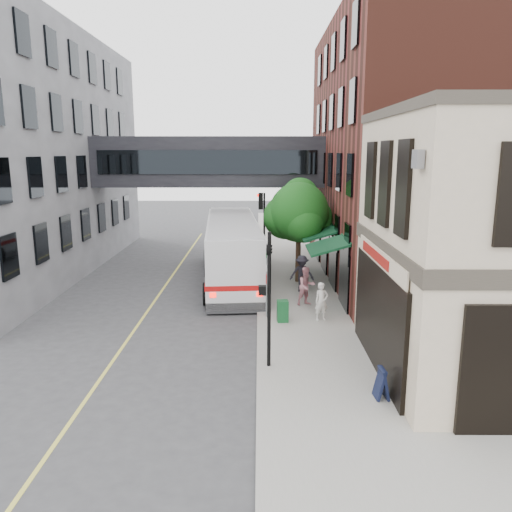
{
  "coord_description": "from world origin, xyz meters",
  "views": [
    {
      "loc": [
        0.06,
        -13.48,
        7.13
      ],
      "look_at": [
        -0.04,
        4.84,
        3.28
      ],
      "focal_mm": 35.0,
      "sensor_mm": 36.0,
      "label": 1
    }
  ],
  "objects_px": {
    "pedestrian_b": "(306,286)",
    "pedestrian_c": "(302,274)",
    "pedestrian_a": "(321,301)",
    "newspaper_box": "(283,311)",
    "bus": "(232,247)",
    "sandwich_board": "(382,383)"
  },
  "relations": [
    {
      "from": "pedestrian_b",
      "to": "pedestrian_c",
      "type": "xyz_separation_m",
      "value": [
        -0.02,
        2.28,
        0.03
      ]
    },
    {
      "from": "pedestrian_a",
      "to": "pedestrian_c",
      "type": "xyz_separation_m",
      "value": [
        -0.45,
        4.4,
        0.12
      ]
    },
    {
      "from": "pedestrian_a",
      "to": "newspaper_box",
      "type": "xyz_separation_m",
      "value": [
        -1.64,
        -0.21,
        -0.36
      ]
    },
    {
      "from": "pedestrian_b",
      "to": "newspaper_box",
      "type": "relative_size",
      "value": 1.97
    },
    {
      "from": "newspaper_box",
      "to": "pedestrian_c",
      "type": "bearing_deg",
      "value": 71.0
    },
    {
      "from": "pedestrian_c",
      "to": "newspaper_box",
      "type": "relative_size",
      "value": 2.04
    },
    {
      "from": "bus",
      "to": "newspaper_box",
      "type": "relative_size",
      "value": 13.9
    },
    {
      "from": "bus",
      "to": "pedestrian_b",
      "type": "xyz_separation_m",
      "value": [
        3.67,
        -5.06,
        -0.84
      ]
    },
    {
      "from": "bus",
      "to": "sandwich_board",
      "type": "height_order",
      "value": "bus"
    },
    {
      "from": "pedestrian_c",
      "to": "newspaper_box",
      "type": "bearing_deg",
      "value": -101.95
    },
    {
      "from": "pedestrian_a",
      "to": "newspaper_box",
      "type": "relative_size",
      "value": 1.78
    },
    {
      "from": "bus",
      "to": "newspaper_box",
      "type": "distance_m",
      "value": 7.9
    },
    {
      "from": "bus",
      "to": "pedestrian_c",
      "type": "height_order",
      "value": "bus"
    },
    {
      "from": "pedestrian_b",
      "to": "sandwich_board",
      "type": "xyz_separation_m",
      "value": [
        1.34,
        -8.93,
        -0.44
      ]
    },
    {
      "from": "pedestrian_b",
      "to": "pedestrian_c",
      "type": "distance_m",
      "value": 2.28
    },
    {
      "from": "pedestrian_a",
      "to": "newspaper_box",
      "type": "distance_m",
      "value": 1.69
    },
    {
      "from": "bus",
      "to": "pedestrian_a",
      "type": "distance_m",
      "value": 8.33
    },
    {
      "from": "newspaper_box",
      "to": "sandwich_board",
      "type": "bearing_deg",
      "value": -73.6
    },
    {
      "from": "bus",
      "to": "pedestrian_b",
      "type": "bearing_deg",
      "value": -54.04
    },
    {
      "from": "newspaper_box",
      "to": "sandwich_board",
      "type": "xyz_separation_m",
      "value": [
        2.54,
        -6.6,
        0.0
      ]
    },
    {
      "from": "pedestrian_a",
      "to": "pedestrian_b",
      "type": "height_order",
      "value": "pedestrian_b"
    },
    {
      "from": "pedestrian_b",
      "to": "newspaper_box",
      "type": "xyz_separation_m",
      "value": [
        -1.2,
        -2.33,
        -0.44
      ]
    }
  ]
}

